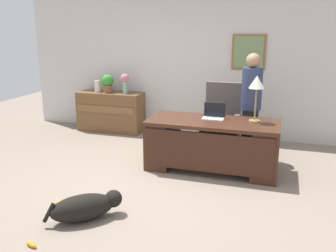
{
  "coord_description": "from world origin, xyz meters",
  "views": [
    {
      "loc": [
        1.7,
        -4.41,
        2.09
      ],
      "look_at": [
        0.2,
        0.3,
        0.75
      ],
      "focal_mm": 39.36,
      "sensor_mm": 36.0,
      "label": 1
    }
  ],
  "objects_px": {
    "person_standing": "(251,105)",
    "desk": "(212,143)",
    "vase_with_flowers": "(125,81)",
    "vase_empty": "(98,86)",
    "credenza": "(111,112)",
    "dog_toy_plush": "(86,197)",
    "armchair": "(221,123)",
    "dog_lying": "(86,207)",
    "dog_toy_ball": "(60,204)",
    "potted_plant": "(108,83)",
    "dog_toy_bone": "(31,244)",
    "laptop": "(214,115)",
    "desk_lamp": "(257,85)"
  },
  "relations": [
    {
      "from": "desk",
      "to": "dog_lying",
      "type": "xyz_separation_m",
      "value": [
        -1.05,
        -1.89,
        -0.26
      ]
    },
    {
      "from": "credenza",
      "to": "dog_lying",
      "type": "bearing_deg",
      "value": -68.32
    },
    {
      "from": "desk",
      "to": "dog_toy_ball",
      "type": "height_order",
      "value": "desk"
    },
    {
      "from": "potted_plant",
      "to": "armchair",
      "type": "bearing_deg",
      "value": -15.03
    },
    {
      "from": "dog_lying",
      "to": "dog_toy_ball",
      "type": "xyz_separation_m",
      "value": [
        -0.44,
        0.15,
        -0.11
      ]
    },
    {
      "from": "vase_with_flowers",
      "to": "desk",
      "type": "bearing_deg",
      "value": -36.37
    },
    {
      "from": "credenza",
      "to": "dog_toy_ball",
      "type": "distance_m",
      "value": 3.39
    },
    {
      "from": "desk_lamp",
      "to": "desk",
      "type": "bearing_deg",
      "value": -166.4
    },
    {
      "from": "credenza",
      "to": "potted_plant",
      "type": "xyz_separation_m",
      "value": [
        -0.04,
        0.0,
        0.6
      ]
    },
    {
      "from": "person_standing",
      "to": "armchair",
      "type": "bearing_deg",
      "value": 162.68
    },
    {
      "from": "credenza",
      "to": "desk",
      "type": "bearing_deg",
      "value": -32.32
    },
    {
      "from": "desk_lamp",
      "to": "dog_toy_ball",
      "type": "relative_size",
      "value": 7.43
    },
    {
      "from": "person_standing",
      "to": "desk",
      "type": "bearing_deg",
      "value": -123.31
    },
    {
      "from": "dog_toy_plush",
      "to": "armchair",
      "type": "bearing_deg",
      "value": 60.61
    },
    {
      "from": "credenza",
      "to": "vase_empty",
      "type": "relative_size",
      "value": 5.61
    },
    {
      "from": "dog_lying",
      "to": "potted_plant",
      "type": "bearing_deg",
      "value": 112.31
    },
    {
      "from": "vase_empty",
      "to": "dog_toy_plush",
      "type": "xyz_separation_m",
      "value": [
        1.36,
        -2.96,
        -0.89
      ]
    },
    {
      "from": "vase_empty",
      "to": "dog_toy_plush",
      "type": "height_order",
      "value": "vase_empty"
    },
    {
      "from": "desk_lamp",
      "to": "dog_toy_bone",
      "type": "bearing_deg",
      "value": -125.21
    },
    {
      "from": "dog_lying",
      "to": "vase_empty",
      "type": "height_order",
      "value": "vase_empty"
    },
    {
      "from": "laptop",
      "to": "potted_plant",
      "type": "distance_m",
      "value": 2.78
    },
    {
      "from": "desk",
      "to": "dog_toy_plush",
      "type": "xyz_separation_m",
      "value": [
        -1.31,
        -1.44,
        -0.39
      ]
    },
    {
      "from": "desk_lamp",
      "to": "vase_empty",
      "type": "xyz_separation_m",
      "value": [
        -3.25,
        1.38,
        -0.37
      ]
    },
    {
      "from": "vase_with_flowers",
      "to": "vase_empty",
      "type": "xyz_separation_m",
      "value": [
        -0.61,
        0.0,
        -0.13
      ]
    },
    {
      "from": "vase_with_flowers",
      "to": "potted_plant",
      "type": "height_order",
      "value": "vase_with_flowers"
    },
    {
      "from": "dog_lying",
      "to": "dog_toy_plush",
      "type": "relative_size",
      "value": 4.19
    },
    {
      "from": "credenza",
      "to": "armchair",
      "type": "distance_m",
      "value": 2.48
    },
    {
      "from": "person_standing",
      "to": "dog_lying",
      "type": "distance_m",
      "value": 3.1
    },
    {
      "from": "dog_lying",
      "to": "laptop",
      "type": "distance_m",
      "value": 2.39
    },
    {
      "from": "dog_lying",
      "to": "dog_toy_plush",
      "type": "height_order",
      "value": "dog_lying"
    },
    {
      "from": "armchair",
      "to": "dog_toy_ball",
      "type": "bearing_deg",
      "value": -119.68
    },
    {
      "from": "dog_toy_ball",
      "to": "desk",
      "type": "bearing_deg",
      "value": 49.31
    },
    {
      "from": "credenza",
      "to": "person_standing",
      "type": "bearing_deg",
      "value": -15.62
    },
    {
      "from": "vase_with_flowers",
      "to": "potted_plant",
      "type": "relative_size",
      "value": 1.08
    },
    {
      "from": "person_standing",
      "to": "potted_plant",
      "type": "relative_size",
      "value": 4.71
    },
    {
      "from": "desk",
      "to": "dog_toy_ball",
      "type": "bearing_deg",
      "value": -130.69
    },
    {
      "from": "armchair",
      "to": "dog_toy_plush",
      "type": "xyz_separation_m",
      "value": [
        -1.3,
        -2.3,
        -0.49
      ]
    },
    {
      "from": "credenza",
      "to": "laptop",
      "type": "height_order",
      "value": "laptop"
    },
    {
      "from": "dog_toy_bone",
      "to": "dog_toy_plush",
      "type": "relative_size",
      "value": 0.84
    },
    {
      "from": "person_standing",
      "to": "vase_with_flowers",
      "type": "relative_size",
      "value": 4.37
    },
    {
      "from": "desk",
      "to": "potted_plant",
      "type": "bearing_deg",
      "value": 148.13
    },
    {
      "from": "dog_toy_bone",
      "to": "vase_empty",
      "type": "bearing_deg",
      "value": 108.8
    },
    {
      "from": "vase_empty",
      "to": "dog_toy_bone",
      "type": "bearing_deg",
      "value": -71.2
    },
    {
      "from": "vase_with_flowers",
      "to": "dog_toy_ball",
      "type": "bearing_deg",
      "value": -80.0
    },
    {
      "from": "vase_empty",
      "to": "dog_toy_plush",
      "type": "bearing_deg",
      "value": -65.26
    },
    {
      "from": "dog_toy_ball",
      "to": "person_standing",
      "type": "bearing_deg",
      "value": 51.32
    },
    {
      "from": "armchair",
      "to": "dog_lying",
      "type": "height_order",
      "value": "armchair"
    },
    {
      "from": "armchair",
      "to": "person_standing",
      "type": "bearing_deg",
      "value": -17.32
    },
    {
      "from": "laptop",
      "to": "vase_empty",
      "type": "xyz_separation_m",
      "value": [
        -2.65,
        1.35,
        0.1
      ]
    },
    {
      "from": "desk_lamp",
      "to": "vase_with_flowers",
      "type": "bearing_deg",
      "value": 152.47
    }
  ]
}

